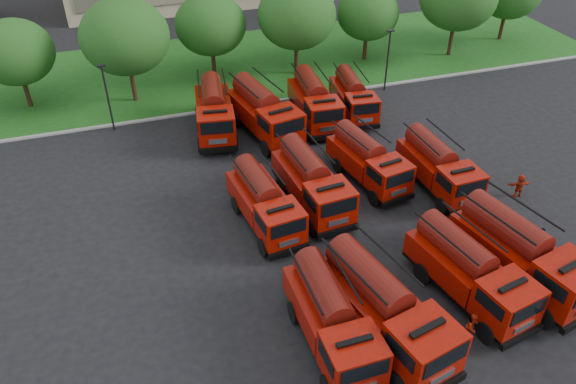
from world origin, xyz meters
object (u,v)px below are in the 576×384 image
Objects in this scene: fire_truck_0 at (331,318)px; fire_truck_7 at (438,167)px; fire_truck_5 at (312,182)px; fire_truck_9 at (264,112)px; fire_truck_4 at (264,202)px; fire_truck_10 at (314,101)px; fire_truck_1 at (383,308)px; fire_truck_11 at (353,97)px; fire_truck_3 at (521,253)px; fire_truck_8 at (214,111)px; firefighter_1 at (469,338)px; fire_truck_6 at (368,160)px; firefighter_3 at (523,291)px; fire_truck_2 at (469,272)px; firefighter_2 at (536,250)px; firefighter_5 at (517,196)px; firefighter_4 at (309,222)px.

fire_truck_7 is at bearing 40.43° from fire_truck_0.
fire_truck_5 is 0.91× the size of fire_truck_9.
fire_truck_4 is 12.82m from fire_truck_10.
fire_truck_7 is (8.47, 9.69, -0.24)m from fire_truck_1.
fire_truck_11 is at bearing 50.28° from fire_truck_5.
fire_truck_3 reaches higher than fire_truck_8.
fire_truck_0 is at bearing 172.34° from fire_truck_3.
fire_truck_6 is at bearing 75.07° from firefighter_1.
fire_truck_2 is at bearing -10.69° from firefighter_3.
fire_truck_3 reaches higher than fire_truck_10.
fire_truck_0 is 0.86× the size of fire_truck_1.
fire_truck_4 is (-0.43, 9.15, -0.05)m from fire_truck_0.
fire_truck_8 is at bearing 178.56° from fire_truck_10.
fire_truck_10 is 4.73× the size of firefighter_2.
fire_truck_7 is 10.76m from fire_truck_11.
fire_truck_0 is at bearing 34.30° from firefighter_5.
fire_truck_3 is at bearing -44.14° from fire_truck_4.
fire_truck_9 reaches higher than firefighter_2.
firefighter_1 is at bearing -114.87° from fire_truck_7.
firefighter_5 is at bearing -14.88° from fire_truck_4.
fire_truck_2 is 1.13× the size of fire_truck_11.
firefighter_2 reaches higher than firefighter_5.
fire_truck_7 reaches higher than fire_truck_6.
firefighter_1 is (3.86, -1.43, -1.78)m from fire_truck_1.
fire_truck_6 is at bearing -41.04° from fire_truck_8.
fire_truck_6 is at bearing 95.83° from fire_truck_3.
firefighter_4 is (-8.74, -0.88, -1.55)m from fire_truck_7.
firefighter_1 is 0.98× the size of firefighter_5.
firefighter_4 is at bearing -176.63° from fire_truck_7.
fire_truck_9 is at bearing -14.81° from fire_truck_8.
firefighter_2 is 1.01× the size of firefighter_5.
fire_truck_11 is (3.22, 0.16, -0.17)m from fire_truck_10.
fire_truck_5 is 1.08× the size of fire_truck_7.
firefighter_3 is at bearing -10.69° from fire_truck_1.
fire_truck_1 reaches higher than fire_truck_10.
fire_truck_8 reaches higher than fire_truck_5.
fire_truck_8 is (-0.86, 20.61, 0.09)m from fire_truck_0.
fire_truck_0 is at bearing 107.73° from firefighter_4.
fire_truck_2 reaches higher than firefighter_5.
fire_truck_0 is 0.95× the size of fire_truck_5.
fire_truck_5 is 4.79× the size of firefighter_5.
firefighter_5 reaches higher than firefighter_1.
fire_truck_0 is 1.02× the size of fire_truck_7.
fire_truck_1 is at bearing 39.26° from firefighter_5.
fire_truck_5 reaches higher than fire_truck_11.
firefighter_3 is (8.01, -19.24, -1.77)m from fire_truck_9.
fire_truck_9 reaches higher than firefighter_1.
fire_truck_4 is 3.32m from fire_truck_5.
firefighter_3 is at bearing 65.58° from firefighter_5.
fire_truck_6 is 9.44m from firefighter_5.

